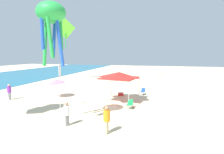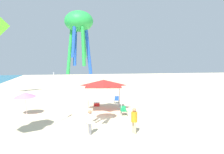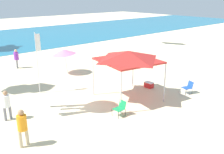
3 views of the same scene
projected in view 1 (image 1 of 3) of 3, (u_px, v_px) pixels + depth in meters
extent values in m
cube|color=beige|center=(107.00, 107.00, 15.96)|extent=(120.00, 120.00, 0.10)
cylinder|color=#B7B7BC|center=(129.00, 95.00, 15.56)|extent=(0.07, 0.07, 2.43)
cylinder|color=#B7B7BC|center=(139.00, 89.00, 18.42)|extent=(0.07, 0.07, 2.43)
cylinder|color=#B7B7BC|center=(97.00, 92.00, 16.95)|extent=(0.07, 0.07, 2.43)
cylinder|color=#B7B7BC|center=(111.00, 86.00, 19.82)|extent=(0.07, 0.07, 2.43)
cube|color=red|center=(119.00, 78.00, 17.52)|extent=(3.79, 3.86, 0.10)
pyramid|color=red|center=(119.00, 75.00, 17.48)|extent=(3.72, 3.79, 0.55)
cylinder|color=silver|center=(57.00, 88.00, 19.59)|extent=(0.24, 0.14, 2.05)
cone|color=pink|center=(56.00, 81.00, 19.40)|extent=(1.96, 1.94, 0.69)
cylinder|color=black|center=(126.00, 107.00, 15.17)|extent=(0.02, 0.02, 0.40)
cylinder|color=black|center=(132.00, 108.00, 15.03)|extent=(0.02, 0.02, 0.40)
cylinder|color=black|center=(127.00, 106.00, 15.67)|extent=(0.02, 0.02, 0.40)
cylinder|color=black|center=(133.00, 106.00, 15.53)|extent=(0.02, 0.02, 0.40)
cube|color=#198C4C|center=(130.00, 105.00, 15.32)|extent=(0.52, 0.52, 0.03)
cube|color=#198C4C|center=(130.00, 101.00, 15.57)|extent=(0.13, 0.49, 0.41)
cylinder|color=black|center=(139.00, 94.00, 20.57)|extent=(0.02, 0.02, 0.40)
cylinder|color=black|center=(143.00, 94.00, 20.28)|extent=(0.02, 0.02, 0.40)
cylinder|color=black|center=(141.00, 93.00, 21.00)|extent=(0.02, 0.02, 0.40)
cylinder|color=black|center=(145.00, 93.00, 20.70)|extent=(0.02, 0.02, 0.40)
cube|color=blue|center=(142.00, 92.00, 20.61)|extent=(0.66, 0.66, 0.03)
cube|color=blue|center=(143.00, 90.00, 20.82)|extent=(0.28, 0.51, 0.41)
cube|color=red|center=(121.00, 94.00, 20.33)|extent=(0.40, 0.60, 0.36)
cube|color=white|center=(121.00, 92.00, 20.30)|extent=(0.42, 0.62, 0.04)
cylinder|color=silver|center=(59.00, 87.00, 15.14)|extent=(0.06, 0.06, 4.07)
cube|color=white|center=(60.00, 71.00, 15.13)|extent=(0.30, 0.02, 1.10)
cylinder|color=#C6B28C|center=(106.00, 128.00, 10.43)|extent=(0.16, 0.16, 0.80)
cylinder|color=#C6B28C|center=(107.00, 126.00, 10.73)|extent=(0.16, 0.16, 0.80)
cylinder|color=orange|center=(107.00, 116.00, 10.48)|extent=(0.41, 0.41, 0.69)
sphere|color=#A87A56|center=(107.00, 108.00, 10.42)|extent=(0.26, 0.26, 0.26)
cylinder|color=slate|center=(10.00, 96.00, 18.39)|extent=(0.15, 0.15, 0.78)
cylinder|color=slate|center=(9.00, 96.00, 18.58)|extent=(0.15, 0.15, 0.78)
cylinder|color=purple|center=(9.00, 90.00, 18.39)|extent=(0.41, 0.41, 0.68)
sphere|color=tan|center=(9.00, 85.00, 18.33)|extent=(0.25, 0.25, 0.25)
cylinder|color=slate|center=(66.00, 121.00, 11.63)|extent=(0.15, 0.15, 0.75)
cylinder|color=slate|center=(68.00, 119.00, 11.92)|extent=(0.15, 0.15, 0.75)
cylinder|color=white|center=(67.00, 110.00, 11.68)|extent=(0.39, 0.39, 0.65)
sphere|color=#A87A56|center=(67.00, 104.00, 11.62)|extent=(0.24, 0.24, 0.24)
cube|color=#66D82D|center=(65.00, 28.00, 31.01)|extent=(0.74, 3.75, 3.73)
cylinder|color=green|center=(66.00, 41.00, 31.30)|extent=(0.13, 0.13, 2.67)
ellipsoid|color=green|center=(51.00, 12.00, 10.75)|extent=(1.82, 1.82, 1.33)
cylinder|color=green|center=(61.00, 35.00, 11.28)|extent=(0.37, 0.33, 1.95)
cylinder|color=blue|center=(54.00, 39.00, 11.54)|extent=(0.44, 0.31, 2.48)
cylinder|color=green|center=(45.00, 43.00, 11.21)|extent=(0.25, 0.51, 3.01)
cylinder|color=blue|center=(42.00, 34.00, 10.57)|extent=(0.37, 0.33, 1.95)
cylinder|color=green|center=(50.00, 38.00, 10.38)|extent=(0.44, 0.31, 2.48)
cylinder|color=blue|center=(60.00, 43.00, 10.77)|extent=(0.25, 0.51, 3.01)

